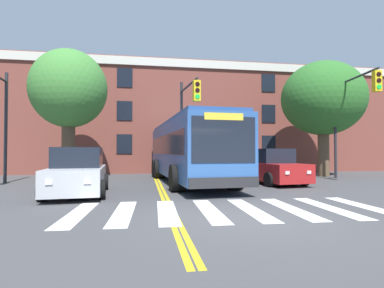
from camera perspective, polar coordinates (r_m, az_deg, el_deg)
ground_plane at (r=7.56m, az=11.14°, el=-13.66°), size 120.00×120.00×0.00m
crosswalk at (r=8.47m, az=7.26°, el=-12.32°), size 8.65×3.61×0.01m
lane_line_yellow_inner at (r=22.05m, az=-7.45°, el=-5.59°), size 0.12×36.00×0.01m
lane_line_yellow_outer at (r=22.05m, az=-7.03°, el=-5.59°), size 0.12×36.00×0.01m
city_bus at (r=15.66m, az=-0.81°, el=-1.07°), size 3.56×11.57×3.16m
car_silver_near_lane at (r=11.94m, az=-20.90°, el=-5.22°), size 2.34×4.39×1.76m
car_red_far_lane at (r=15.64m, az=14.80°, el=-4.35°), size 2.45×4.57×1.74m
car_navy_behind_bus at (r=24.46m, az=-5.31°, el=-3.31°), size 2.11×3.80×1.75m
traffic_light_near_corner at (r=18.78m, az=27.93°, el=6.18°), size 0.72×4.10×5.87m
traffic_light_overhead at (r=16.36m, az=-0.93°, el=6.16°), size 0.60×3.55×5.70m
street_tree_curbside_large at (r=21.54m, az=23.67°, el=7.86°), size 7.31×7.19×7.48m
street_tree_curbside_small at (r=18.56m, az=-22.40°, el=9.50°), size 5.48×5.54×7.37m
building_facade at (r=27.22m, az=-0.45°, el=4.22°), size 41.02×9.82×8.56m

